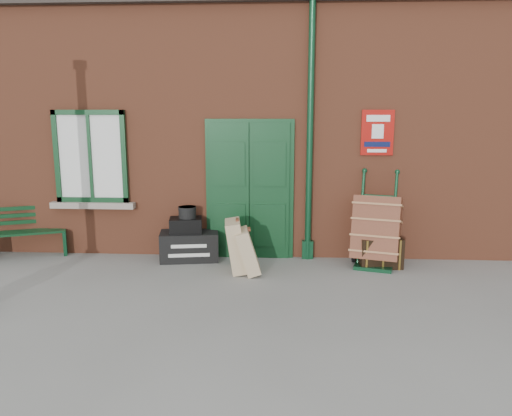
# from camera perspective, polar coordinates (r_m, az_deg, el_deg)

# --- Properties ---
(ground) EXTENTS (80.00, 80.00, 0.00)m
(ground) POSITION_cam_1_polar(r_m,az_deg,el_deg) (6.92, 0.89, -9.14)
(ground) COLOR gray
(ground) RESTS_ON ground
(station_building) EXTENTS (10.30, 4.30, 4.36)m
(station_building) POSITION_cam_1_polar(r_m,az_deg,el_deg) (9.98, 1.87, 9.80)
(station_building) COLOR brown
(station_building) RESTS_ON ground
(bench) EXTENTS (1.42, 0.91, 0.85)m
(bench) POSITION_cam_1_polar(r_m,az_deg,el_deg) (9.15, -25.15, -2.37)
(bench) COLOR #0E3419
(bench) RESTS_ON ground
(houdini_trunk) EXTENTS (1.00, 0.65, 0.46)m
(houdini_trunk) POSITION_cam_1_polar(r_m,az_deg,el_deg) (8.18, -7.62, -4.31)
(houdini_trunk) COLOR black
(houdini_trunk) RESTS_ON ground
(strongbox) EXTENTS (0.56, 0.45, 0.23)m
(strongbox) POSITION_cam_1_polar(r_m,az_deg,el_deg) (8.10, -8.03, -1.93)
(strongbox) COLOR black
(strongbox) RESTS_ON houdini_trunk
(hatbox) EXTENTS (0.32, 0.32, 0.19)m
(hatbox) POSITION_cam_1_polar(r_m,az_deg,el_deg) (8.05, -7.86, -0.49)
(hatbox) COLOR black
(hatbox) RESTS_ON strongbox
(suitcase_back) EXTENTS (0.39, 0.58, 0.79)m
(suitcase_back) POSITION_cam_1_polar(r_m,az_deg,el_deg) (7.50, -2.29, -4.34)
(suitcase_back) COLOR tan
(suitcase_back) RESTS_ON ground
(suitcase_front) EXTENTS (0.44, 0.54, 0.69)m
(suitcase_front) POSITION_cam_1_polar(r_m,az_deg,el_deg) (7.41, -0.97, -4.96)
(suitcase_front) COLOR tan
(suitcase_front) RESTS_ON ground
(porter_trolley) EXTENTS (0.89, 0.93, 1.46)m
(porter_trolley) POSITION_cam_1_polar(r_m,az_deg,el_deg) (7.97, 13.60, -2.46)
(porter_trolley) COLOR #0E381F
(porter_trolley) RESTS_ON ground
(dark_trunk) EXTENTS (0.69, 0.50, 0.47)m
(dark_trunk) POSITION_cam_1_polar(r_m,az_deg,el_deg) (8.00, 13.91, -4.87)
(dark_trunk) COLOR black
(dark_trunk) RESTS_ON ground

